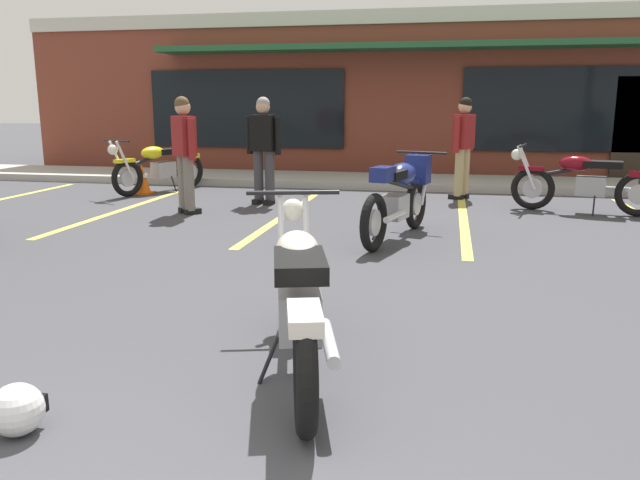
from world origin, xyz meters
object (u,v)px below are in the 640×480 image
person_in_shorts_foreground (463,142)px  traffic_cone (143,179)px  motorcycle_black_cruiser (400,194)px  helmet_on_pavement (17,409)px  motorcycle_red_sportbike (159,167)px  motorcycle_foreground_classic (299,297)px  person_by_back_row (184,148)px  person_near_building (264,144)px  motorcycle_blue_standard (583,181)px

person_in_shorts_foreground → traffic_cone: size_ratio=3.16×
motorcycle_black_cruiser → helmet_on_pavement: size_ratio=7.95×
motorcycle_red_sportbike → helmet_on_pavement: size_ratio=7.62×
motorcycle_foreground_classic → motorcycle_red_sportbike: same height
person_by_back_row → helmet_on_pavement: bearing=-74.2°
person_near_building → motorcycle_red_sportbike: bearing=157.7°
person_in_shorts_foreground → traffic_cone: bearing=-174.7°
helmet_on_pavement → traffic_cone: size_ratio=0.49×
motorcycle_foreground_classic → helmet_on_pavement: 1.58m
motorcycle_red_sportbike → person_in_shorts_foreground: 5.36m
motorcycle_foreground_classic → motorcycle_black_cruiser: size_ratio=1.00×
person_in_shorts_foreground → person_by_back_row: 4.55m
person_in_shorts_foreground → helmet_on_pavement: (-2.23, -8.34, -0.82)m
motorcycle_black_cruiser → motorcycle_blue_standard: same height
motorcycle_foreground_classic → motorcycle_black_cruiser: 4.01m
motorcycle_red_sportbike → person_by_back_row: bearing=-55.5°
motorcycle_blue_standard → person_by_back_row: bearing=-167.9°
motorcycle_red_sportbike → person_near_building: person_near_building is taller
person_by_back_row → person_near_building: same height
motorcycle_black_cruiser → traffic_cone: (-4.76, 2.83, -0.27)m
motorcycle_black_cruiser → traffic_cone: size_ratio=3.90×
motorcycle_blue_standard → person_in_shorts_foreground: (-1.71, 1.07, 0.49)m
person_by_back_row → helmet_on_pavement: person_by_back_row is taller
motorcycle_red_sportbike → motorcycle_blue_standard: (7.04, -0.80, 0.00)m
motorcycle_black_cruiser → person_in_shorts_foreground: (0.77, 3.34, 0.42)m
motorcycle_blue_standard → traffic_cone: 7.27m
motorcycle_red_sportbike → motorcycle_blue_standard: bearing=-6.5°
motorcycle_black_cruiser → person_near_building: (-2.32, 2.16, 0.42)m
person_in_shorts_foreground → person_near_building: size_ratio=1.00×
motorcycle_foreground_classic → motorcycle_blue_standard: bearing=66.1°
motorcycle_foreground_classic → person_by_back_row: 5.84m
person_near_building → helmet_on_pavement: size_ratio=6.44×
motorcycle_blue_standard → motorcycle_red_sportbike: bearing=173.5°
motorcycle_foreground_classic → traffic_cone: (-4.47, 6.82, -0.20)m
motorcycle_foreground_classic → motorcycle_red_sportbike: (-4.27, 7.07, 0.00)m
motorcycle_foreground_classic → traffic_cone: 8.16m
person_near_building → traffic_cone: (-2.44, 0.67, -0.69)m
person_near_building → traffic_cone: person_near_building is taller
motorcycle_red_sportbike → traffic_cone: size_ratio=3.74×
motorcycle_foreground_classic → motorcycle_blue_standard: (2.77, 6.27, 0.00)m
motorcycle_black_cruiser → helmet_on_pavement: (-1.46, -5.00, -0.40)m
motorcycle_blue_standard → traffic_cone: bearing=175.6°
motorcycle_foreground_classic → person_in_shorts_foreground: 7.42m
motorcycle_blue_standard → helmet_on_pavement: bearing=-118.4°
motorcycle_blue_standard → person_in_shorts_foreground: 2.07m
person_in_shorts_foreground → person_by_back_row: size_ratio=1.00×
motorcycle_red_sportbike → traffic_cone: motorcycle_red_sportbike is taller
person_in_shorts_foreground → motorcycle_red_sportbike: bearing=-177.2°
motorcycle_blue_standard → person_by_back_row: size_ratio=1.24×
motorcycle_blue_standard → person_near_building: 4.83m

